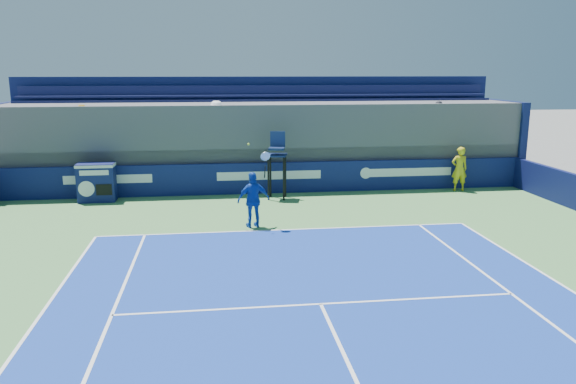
{
  "coord_description": "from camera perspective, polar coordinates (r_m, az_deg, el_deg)",
  "views": [
    {
      "loc": [
        -2.04,
        -4.06,
        4.65
      ],
      "look_at": [
        0.0,
        11.5,
        1.25
      ],
      "focal_mm": 35.0,
      "sensor_mm": 36.0,
      "label": 1
    }
  ],
  "objects": [
    {
      "name": "match_clock",
      "position": [
        21.37,
        -18.87,
        1.03
      ],
      "size": [
        1.33,
        0.75,
        1.4
      ],
      "color": "#0F164E",
      "rests_on": "ground"
    },
    {
      "name": "back_hoarding",
      "position": [
        21.64,
        -1.92,
        1.43
      ],
      "size": [
        20.4,
        0.21,
        1.2
      ],
      "color": "#0D154D",
      "rests_on": "ground"
    },
    {
      "name": "stadium_seating",
      "position": [
        23.46,
        -2.48,
        5.32
      ],
      "size": [
        21.0,
        4.05,
        4.4
      ],
      "color": "#4B4B50",
      "rests_on": "ground"
    },
    {
      "name": "tennis_player",
      "position": [
        16.86,
        -3.53,
        -0.77
      ],
      "size": [
        1.06,
        0.64,
        2.57
      ],
      "color": "#1543AD",
      "rests_on": "apron"
    },
    {
      "name": "ball_person",
      "position": [
        23.0,
        17.01,
        2.26
      ],
      "size": [
        0.65,
        0.44,
        1.74
      ],
      "primitive_type": "imported",
      "rotation": [
        0.0,
        0.0,
        3.1
      ],
      "color": "gold",
      "rests_on": "apron"
    },
    {
      "name": "umpire_chair",
      "position": [
        20.57,
        -1.12,
        3.5
      ],
      "size": [
        0.84,
        0.84,
        2.48
      ],
      "color": "black",
      "rests_on": "ground"
    }
  ]
}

